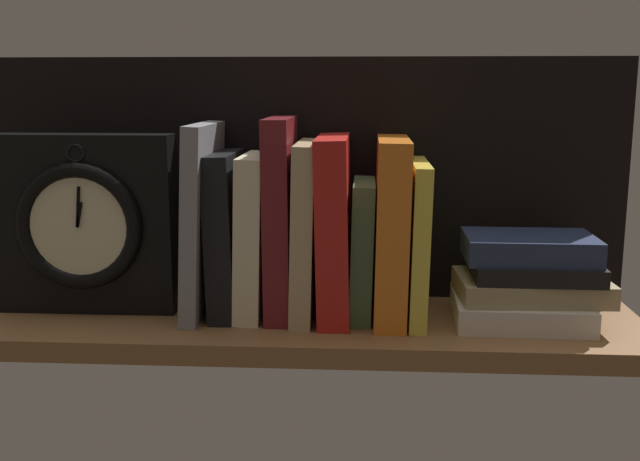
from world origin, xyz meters
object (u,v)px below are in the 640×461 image
book_cream_twain (254,235)px  book_maroon_dawkins (281,217)px  book_stack_side (528,282)px  book_green_romantic (362,249)px  book_gray_chess (203,219)px  framed_clock (86,224)px  book_red_requiem (334,227)px  book_tan_shortstories (306,229)px  book_black_skeptic (227,234)px  book_orange_pandolfini (391,228)px  book_yellow_seinlanguage (417,240)px

book_cream_twain → book_maroon_dawkins: size_ratio=0.81×
book_stack_side → book_green_romantic: bearing=174.7°
book_gray_chess → book_maroon_dawkins: bearing=0.0°
book_green_romantic → framed_clock: 35.32cm
book_red_requiem → book_green_romantic: size_ratio=1.32×
book_gray_chess → book_tan_shortstories: (13.17, 0.00, -1.12)cm
book_black_skeptic → framed_clock: framed_clock is taller
book_red_requiem → book_cream_twain: bearing=180.0°
book_black_skeptic → book_stack_side: book_black_skeptic is taller
book_cream_twain → book_tan_shortstories: book_tan_shortstories is taller
book_green_romantic → book_tan_shortstories: bearing=180.0°
book_maroon_dawkins → book_gray_chess: bearing=180.0°
book_cream_twain → book_tan_shortstories: 6.67cm
book_gray_chess → book_stack_side: 41.18cm
book_maroon_dawkins → book_tan_shortstories: (3.17, 0.00, -1.49)cm
book_orange_pandolfini → book_cream_twain: bearing=180.0°
book_tan_shortstories → book_yellow_seinlanguage: size_ratio=1.12×
book_yellow_seinlanguage → book_gray_chess: bearing=180.0°
book_maroon_dawkins → book_stack_side: bearing=-3.5°
book_maroon_dawkins → book_orange_pandolfini: book_maroon_dawkins is taller
book_tan_shortstories → book_green_romantic: 7.47cm
book_maroon_dawkins → framed_clock: size_ratio=1.09×
book_orange_pandolfini → framed_clock: bearing=-179.0°
book_gray_chess → book_stack_side: (40.55, -1.87, -6.95)cm
book_black_skeptic → book_green_romantic: 17.31cm
book_black_skeptic → book_green_romantic: book_black_skeptic is taller
book_yellow_seinlanguage → framed_clock: bearing=-179.1°
book_cream_twain → book_stack_side: (34.00, -1.87, -5.02)cm
book_black_skeptic → book_yellow_seinlanguage: bearing=0.0°
book_yellow_seinlanguage → book_stack_side: bearing=-7.9°
book_tan_shortstories → book_stack_side: bearing=-3.9°
book_cream_twain → framed_clock: framed_clock is taller
book_cream_twain → book_black_skeptic: bearing=180.0°
book_black_skeptic → book_tan_shortstories: book_tan_shortstories is taller
book_green_romantic → book_orange_pandolfini: bearing=0.0°
book_red_requiem → book_green_romantic: book_red_requiem is taller
book_maroon_dawkins → book_yellow_seinlanguage: bearing=0.0°
book_yellow_seinlanguage → book_stack_side: size_ratio=1.05×
framed_clock → book_green_romantic: bearing=1.1°
book_green_romantic → framed_clock: size_ratio=0.75×
book_red_requiem → book_stack_side: bearing=-4.5°
book_tan_shortstories → book_green_romantic: book_tan_shortstories is taller
book_orange_pandolfini → book_stack_side: (16.75, -1.87, -6.08)cm
book_red_requiem → book_orange_pandolfini: size_ratio=1.01×
book_black_skeptic → book_maroon_dawkins: 7.32cm
book_gray_chess → book_red_requiem: bearing=0.0°
book_black_skeptic → book_stack_side: 37.93cm
book_red_requiem → book_yellow_seinlanguage: bearing=0.0°
book_tan_shortstories → framed_clock: 28.14cm
book_tan_shortstories → book_yellow_seinlanguage: (13.89, 0.00, -1.17)cm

